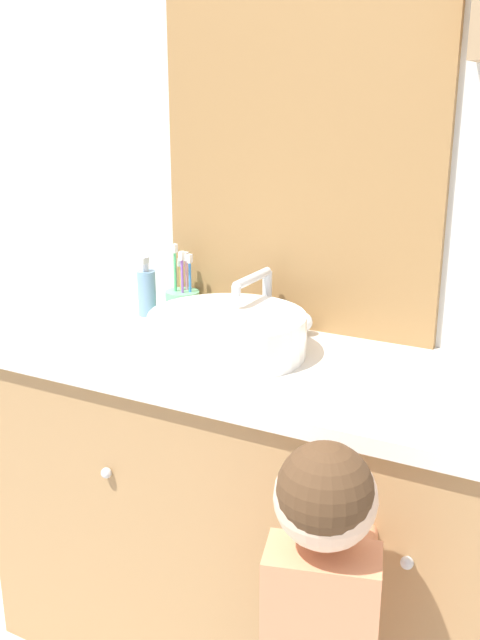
# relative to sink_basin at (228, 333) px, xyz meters

# --- Properties ---
(wall_back) EXTENTS (3.20, 0.18, 2.50)m
(wall_back) POSITION_rel_sink_basin_xyz_m (0.18, 0.29, 0.40)
(wall_back) COLOR silver
(wall_back) RESTS_ON ground_plane
(vanity_counter) EXTENTS (1.50, 0.52, 0.83)m
(vanity_counter) POSITION_rel_sink_basin_xyz_m (0.16, 0.01, -0.46)
(vanity_counter) COLOR #A37A4C
(vanity_counter) RESTS_ON ground_plane
(sink_basin) EXTENTS (0.36, 0.41, 0.16)m
(sink_basin) POSITION_rel_sink_basin_xyz_m (0.00, 0.00, 0.00)
(sink_basin) COLOR white
(sink_basin) RESTS_ON vanity_counter
(toothbrush_holder) EXTENTS (0.09, 0.09, 0.20)m
(toothbrush_holder) POSITION_rel_sink_basin_xyz_m (-0.24, 0.19, -0.01)
(toothbrush_holder) COLOR #66B27F
(toothbrush_holder) RESTS_ON vanity_counter
(soap_dispenser) EXTENTS (0.05, 0.05, 0.16)m
(soap_dispenser) POSITION_rel_sink_basin_xyz_m (-0.34, 0.16, 0.01)
(soap_dispenser) COLOR #6B93B2
(soap_dispenser) RESTS_ON vanity_counter
(child_figure) EXTENTS (0.21, 0.44, 0.89)m
(child_figure) POSITION_rel_sink_basin_xyz_m (0.40, -0.41, -0.33)
(child_figure) COLOR slate
(child_figure) RESTS_ON ground_plane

